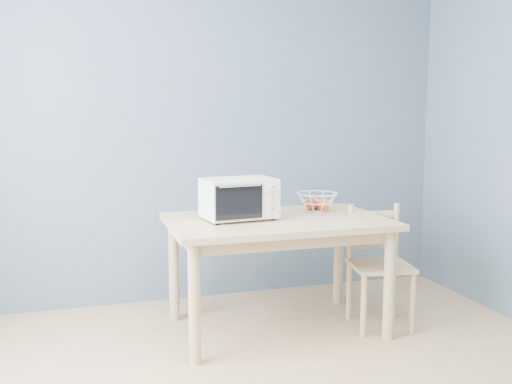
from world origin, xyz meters
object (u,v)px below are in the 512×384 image
object	(u,v)px
dining_table	(277,234)
fruit_basket	(317,202)
dining_chair	(378,267)
toaster_oven	(236,198)

from	to	relation	value
dining_table	fruit_basket	bearing A→B (deg)	25.43
dining_chair	toaster_oven	bearing A→B (deg)	-178.82
dining_table	dining_chair	world-z (taller)	dining_chair
fruit_basket	toaster_oven	bearing A→B (deg)	-167.41
dining_table	fruit_basket	xyz separation A→B (m)	(0.35, 0.17, 0.17)
toaster_oven	fruit_basket	distance (m)	0.63
toaster_oven	fruit_basket	size ratio (longest dim) A/B	1.65
fruit_basket	dining_table	bearing A→B (deg)	-154.57
dining_table	dining_chair	xyz separation A→B (m)	(0.68, -0.12, -0.25)
fruit_basket	dining_chair	distance (m)	0.60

